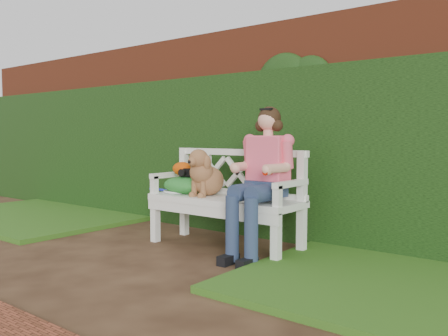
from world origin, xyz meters
The scene contains 12 objects.
ground centered at (0.00, 0.00, 0.00)m, with size 60.00×60.00×0.00m, color black.
brick_wall centered at (0.00, 1.90, 1.10)m, with size 10.00×0.30×2.20m, color brown.
ivy_hedge centered at (0.00, 1.68, 0.85)m, with size 10.00×0.18×1.70m, color #295719.
grass_left centered at (-2.40, 0.90, 0.03)m, with size 2.60×2.00×0.05m, color #265719.
grass_right centered at (2.40, 0.90, 0.03)m, with size 2.60×2.00×0.05m, color #265719.
garden_bench centered at (0.49, 1.03, 0.24)m, with size 1.58×0.60×0.48m, color white, non-canonical shape.
seated_woman centered at (0.96, 1.01, 0.61)m, with size 0.52×0.69×1.23m, color #E6525D, non-canonical shape.
dog centered at (0.30, 1.00, 0.70)m, with size 0.30×0.41×0.45m, color #B76E36, non-canonical shape.
tennis_racket centered at (-0.11, 1.00, 0.49)m, with size 0.55×0.23×0.03m, color white, non-canonical shape.
green_bag centered at (0.02, 1.03, 0.57)m, with size 0.50×0.39×0.17m, color #197B29, non-canonical shape.
camera_item centered at (0.04, 1.02, 0.69)m, with size 0.12×0.09×0.08m, color black.
baseball_glove centered at (-0.04, 1.03, 0.72)m, with size 0.22×0.16×0.14m, color #C84505.
Camera 1 is at (3.19, -2.39, 1.06)m, focal length 38.00 mm.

